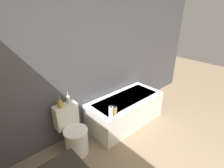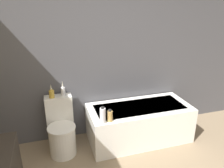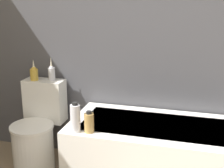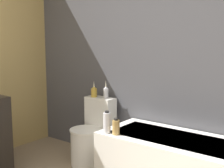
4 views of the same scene
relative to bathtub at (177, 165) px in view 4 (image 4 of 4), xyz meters
The scene contains 7 objects.
wall_back_tiled 1.32m from the bathtub, 151.15° to the left, with size 6.40×0.06×2.60m.
bathtub is the anchor object (origin of this frame).
toilet 1.16m from the bathtub, behind, with size 0.38×0.54×0.77m.
vase_gold 1.37m from the bathtub, behind, with size 0.07×0.07×0.20m.
vase_silver 1.24m from the bathtub, 167.50° to the left, with size 0.06×0.06×0.22m.
shampoo_bottle_tall 0.80m from the bathtub, 155.83° to the right, with size 0.07×0.07×0.23m.
shampoo_bottle_short 0.70m from the bathtub, 153.52° to the right, with size 0.07×0.07×0.16m.
Camera 4 is at (1.97, -0.75, 1.51)m, focal length 50.00 mm.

